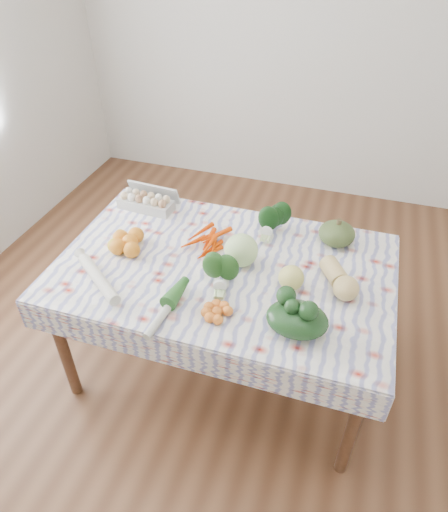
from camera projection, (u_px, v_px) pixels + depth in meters
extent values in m
plane|color=#55321D|center=(224.00, 362.00, 2.75)|extent=(4.50, 4.50, 0.00)
cube|color=silver|center=(311.00, 28.00, 3.56)|extent=(4.00, 0.04, 2.80)
cube|color=brown|center=(224.00, 270.00, 2.30)|extent=(1.60, 1.00, 0.04)
cylinder|color=brown|center=(63.00, 349.00, 2.38)|extent=(0.06, 0.06, 0.71)
cylinder|color=brown|center=(352.00, 428.00, 2.02)|extent=(0.06, 0.06, 0.71)
cylinder|color=brown|center=(138.00, 251.00, 3.03)|extent=(0.06, 0.06, 0.71)
cylinder|color=brown|center=(366.00, 297.00, 2.68)|extent=(0.06, 0.06, 0.71)
cube|color=white|center=(224.00, 266.00, 2.28)|extent=(1.66, 1.06, 0.01)
cube|color=#B9BAB4|center=(146.00, 203.00, 2.66)|extent=(0.33, 0.15, 0.09)
cube|color=#DB3B00|center=(205.00, 244.00, 2.38)|extent=(0.30, 0.29, 0.04)
ellipsoid|color=black|center=(270.00, 222.00, 2.45)|extent=(0.18, 0.16, 0.15)
ellipsoid|color=#435628|center=(337.00, 234.00, 2.38)|extent=(0.25, 0.25, 0.12)
sphere|color=#B6DC89|center=(241.00, 250.00, 2.23)|extent=(0.19, 0.19, 0.17)
ellipsoid|color=tan|center=(340.00, 277.00, 2.11)|extent=(0.23, 0.28, 0.12)
cube|color=orange|center=(130.00, 242.00, 2.35)|extent=(0.33, 0.33, 0.09)
ellipsoid|color=#1F4D18|center=(221.00, 276.00, 2.12)|extent=(0.19, 0.19, 0.12)
cube|color=orange|center=(217.00, 311.00, 1.99)|extent=(0.21, 0.21, 0.05)
sphere|color=#E6DD6C|center=(291.00, 278.00, 2.11)|extent=(0.15, 0.15, 0.12)
ellipsoid|color=black|center=(297.00, 319.00, 1.91)|extent=(0.33, 0.30, 0.12)
cylinder|color=silver|center=(99.00, 278.00, 2.15)|extent=(0.35, 0.28, 0.06)
cylinder|color=beige|center=(167.00, 309.00, 2.01)|extent=(0.07, 0.36, 0.04)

